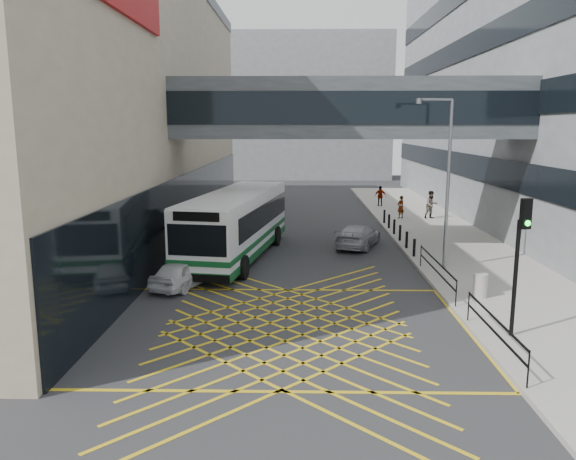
# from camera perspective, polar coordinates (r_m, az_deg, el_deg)

# --- Properties ---
(ground) EXTENTS (120.00, 120.00, 0.00)m
(ground) POSITION_cam_1_polar(r_m,az_deg,el_deg) (18.90, -0.23, -10.00)
(ground) COLOR #333335
(building_far) EXTENTS (28.00, 16.00, 18.00)m
(building_far) POSITION_cam_1_polar(r_m,az_deg,el_deg) (77.78, -0.72, 12.23)
(building_far) COLOR gray
(building_far) RESTS_ON ground
(skybridge) EXTENTS (20.00, 4.10, 3.00)m
(skybridge) POSITION_cam_1_polar(r_m,az_deg,el_deg) (29.83, 6.20, 12.12)
(skybridge) COLOR #44494E
(skybridge) RESTS_ON ground
(pavement) EXTENTS (6.00, 54.00, 0.16)m
(pavement) POSITION_cam_1_polar(r_m,az_deg,el_deg) (34.44, 15.50, -0.85)
(pavement) COLOR #A9A39A
(pavement) RESTS_ON ground
(box_junction) EXTENTS (12.00, 9.00, 0.01)m
(box_junction) POSITION_cam_1_polar(r_m,az_deg,el_deg) (18.90, -0.23, -9.99)
(box_junction) COLOR gold
(box_junction) RESTS_ON ground
(bus) EXTENTS (4.65, 12.25, 3.35)m
(bus) POSITION_cam_1_polar(r_m,az_deg,el_deg) (28.57, -5.18, 0.73)
(bus) COLOR white
(bus) RESTS_ON ground
(car_white) EXTENTS (2.85, 4.19, 1.23)m
(car_white) POSITION_cam_1_polar(r_m,az_deg,el_deg) (23.85, -10.57, -4.27)
(car_white) COLOR silver
(car_white) RESTS_ON ground
(car_dark) EXTENTS (2.18, 5.13, 1.58)m
(car_dark) POSITION_cam_1_polar(r_m,az_deg,el_deg) (35.26, -3.81, 0.94)
(car_dark) COLOR black
(car_dark) RESTS_ON ground
(car_silver) EXTENTS (3.21, 4.72, 1.35)m
(car_silver) POSITION_cam_1_polar(r_m,az_deg,el_deg) (31.39, 7.13, -0.51)
(car_silver) COLOR #97989F
(car_silver) RESTS_ON ground
(traffic_light) EXTENTS (0.35, 0.52, 4.35)m
(traffic_light) POSITION_cam_1_polar(r_m,az_deg,el_deg) (18.41, 22.54, -1.67)
(traffic_light) COLOR black
(traffic_light) RESTS_ON pavement
(street_lamp) EXTENTS (1.74, 0.48, 7.66)m
(street_lamp) POSITION_cam_1_polar(r_m,az_deg,el_deg) (26.21, 15.65, 5.52)
(street_lamp) COLOR slate
(street_lamp) RESTS_ON pavement
(litter_bin) EXTENTS (0.54, 0.54, 0.93)m
(litter_bin) POSITION_cam_1_polar(r_m,az_deg,el_deg) (22.78, 18.94, -5.35)
(litter_bin) COLOR #ADA89E
(litter_bin) RESTS_ON pavement
(kerb_railings) EXTENTS (0.05, 12.54, 1.00)m
(kerb_railings) POSITION_cam_1_polar(r_m,az_deg,el_deg) (21.11, 16.91, -5.75)
(kerb_railings) COLOR black
(kerb_railings) RESTS_ON pavement
(bollards) EXTENTS (0.14, 10.14, 0.90)m
(bollards) POSITION_cam_1_polar(r_m,az_deg,el_deg) (33.76, 11.02, 0.03)
(bollards) COLOR black
(bollards) RESTS_ON pavement
(pedestrian_a) EXTENTS (0.78, 0.73, 1.60)m
(pedestrian_a) POSITION_cam_1_polar(r_m,az_deg,el_deg) (40.79, 11.38, 2.30)
(pedestrian_a) COLOR gray
(pedestrian_a) RESTS_ON pavement
(pedestrian_b) EXTENTS (1.09, 0.85, 1.96)m
(pedestrian_b) POSITION_cam_1_polar(r_m,az_deg,el_deg) (41.12, 14.35, 2.49)
(pedestrian_b) COLOR gray
(pedestrian_b) RESTS_ON pavement
(pedestrian_c) EXTENTS (1.00, 0.54, 1.65)m
(pedestrian_c) POSITION_cam_1_polar(r_m,az_deg,el_deg) (46.83, 9.37, 3.42)
(pedestrian_c) COLOR gray
(pedestrian_c) RESTS_ON pavement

